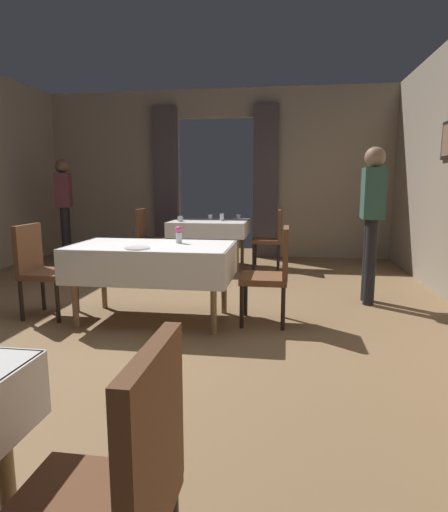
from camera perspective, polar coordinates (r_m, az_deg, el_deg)
name	(u,v)px	position (r m, az deg, el deg)	size (l,w,h in m)	color
ground	(144,326)	(4.17, -10.64, -9.14)	(10.08, 10.08, 0.00)	olive
wall_back	(216,173)	(8.01, -1.07, 11.02)	(6.40, 0.27, 3.00)	gray
dining_table_mid	(152,255)	(4.18, -9.55, 0.10)	(1.54, 0.88, 0.75)	olive
dining_table_far	(210,226)	(6.82, -1.92, 3.98)	(1.21, 0.99, 0.75)	olive
chair_near_right	(112,495)	(1.33, -14.68, -28.52)	(0.44, 0.44, 0.93)	black
chair_mid_left	(40,266)	(4.66, -23.31, -1.23)	(0.44, 0.44, 0.93)	black
chair_mid_right	(273,271)	(4.07, 6.51, -1.95)	(0.44, 0.44, 0.93)	black
chair_far_left	(148,235)	(6.99, -10.05, 2.80)	(0.44, 0.44, 0.93)	black
chair_far_right	(272,236)	(6.81, 6.41, 2.70)	(0.44, 0.44, 0.93)	black
flower_vase_mid	(179,234)	(4.22, -6.05, 2.95)	(0.07, 0.07, 0.17)	silver
plate_mid_b	(137,248)	(3.93, -11.53, 1.05)	(0.23, 0.23, 0.01)	white
glass_far_a	(222,217)	(6.77, -0.29, 5.21)	(0.06, 0.06, 0.11)	silver
glass_far_b	(238,217)	(7.06, 1.93, 5.25)	(0.07, 0.07, 0.08)	silver
glass_far_c	(210,217)	(7.02, -1.85, 5.22)	(0.08, 0.08, 0.08)	silver
glass_far_d	(180,219)	(6.68, -5.86, 4.96)	(0.08, 0.08, 0.08)	silver
person_waiter_by_doorway	(64,203)	(7.52, -20.54, 6.69)	(0.33, 0.41, 1.72)	black
person_diner_standing_aside	(372,212)	(4.97, 19.14, 5.58)	(0.23, 0.37, 1.72)	black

